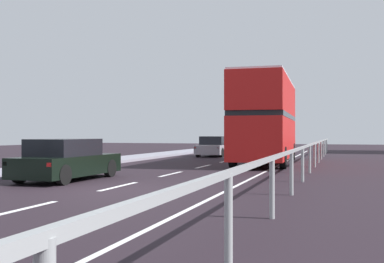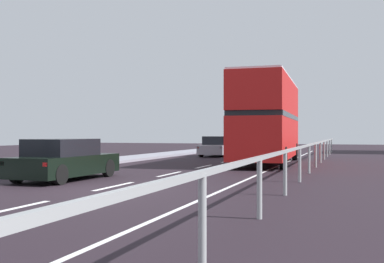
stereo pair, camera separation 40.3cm
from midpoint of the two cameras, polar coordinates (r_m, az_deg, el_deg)
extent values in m
cube|color=black|center=(13.75, -11.02, -7.07)|extent=(73.39, 120.00, 0.10)
cube|color=silver|center=(10.61, -21.06, -8.80)|extent=(0.16, 2.45, 0.01)
cube|color=silver|center=(14.35, -9.67, -6.57)|extent=(0.16, 2.45, 0.01)
cube|color=silver|center=(18.44, -3.19, -5.17)|extent=(0.16, 2.45, 0.01)
cube|color=silver|center=(22.68, 0.88, -4.25)|extent=(0.16, 2.45, 0.01)
cube|color=silver|center=(27.00, 3.66, -3.60)|extent=(0.16, 2.45, 0.01)
cube|color=silver|center=(31.36, 5.67, -3.14)|extent=(0.16, 2.45, 0.01)
cube|color=silver|center=(35.76, 7.18, -2.78)|extent=(0.16, 2.45, 0.01)
cube|color=silver|center=(40.18, 8.36, -2.50)|extent=(0.16, 2.45, 0.01)
cube|color=silver|center=(21.27, 8.96, -4.51)|extent=(0.12, 46.00, 0.01)
cube|color=#95989A|center=(21.02, 13.84, -1.49)|extent=(0.08, 42.00, 0.08)
cylinder|color=#95989A|center=(5.50, 2.30, -10.93)|extent=(0.10, 0.10, 1.13)
cylinder|color=#95989A|center=(8.89, 8.37, -6.84)|extent=(0.10, 0.10, 1.13)
cylinder|color=#95989A|center=(12.34, 11.04, -4.99)|extent=(0.10, 0.10, 1.13)
cylinder|color=#95989A|center=(15.81, 12.53, -3.94)|extent=(0.10, 0.10, 1.13)
cylinder|color=#95989A|center=(19.29, 13.49, -3.27)|extent=(0.10, 0.10, 1.13)
cylinder|color=#95989A|center=(22.78, 14.15, -2.81)|extent=(0.10, 0.10, 1.13)
cylinder|color=#95989A|center=(26.27, 14.63, -2.47)|extent=(0.10, 0.10, 1.13)
cylinder|color=#95989A|center=(29.77, 15.00, -2.20)|extent=(0.10, 0.10, 1.13)
cylinder|color=#95989A|center=(33.26, 15.29, -2.00)|extent=(0.10, 0.10, 1.13)
cylinder|color=#95989A|center=(36.76, 15.53, -1.83)|extent=(0.10, 0.10, 1.13)
cylinder|color=#95989A|center=(40.25, 15.73, -1.69)|extent=(0.10, 0.10, 1.13)
cube|color=red|center=(25.00, 8.52, -0.78)|extent=(2.92, 10.28, 2.00)
cube|color=black|center=(25.01, 8.52, 1.78)|extent=(2.92, 9.87, 0.24)
cube|color=red|center=(25.07, 8.52, 4.06)|extent=(2.92, 10.28, 1.75)
cube|color=silver|center=(25.16, 8.52, 6.16)|extent=(2.86, 10.07, 0.10)
cube|color=black|center=(30.04, 9.66, -0.50)|extent=(2.23, 0.14, 1.40)
cube|color=yellow|center=(30.13, 9.65, 4.17)|extent=(1.48, 0.11, 0.28)
cylinder|color=black|center=(28.83, 7.14, -2.40)|extent=(0.32, 1.01, 1.00)
cylinder|color=black|center=(28.59, 11.66, -2.41)|extent=(0.32, 1.01, 1.00)
cylinder|color=black|center=(21.75, 4.46, -3.10)|extent=(0.32, 1.01, 1.00)
cylinder|color=black|center=(21.44, 10.45, -3.14)|extent=(0.32, 1.01, 1.00)
cube|color=black|center=(16.67, -15.47, -3.94)|extent=(1.85, 4.36, 0.65)
cube|color=black|center=(16.47, -15.89, -1.86)|extent=(1.61, 2.41, 0.57)
cube|color=red|center=(15.45, -22.38, -3.62)|extent=(0.16, 0.06, 0.12)
cube|color=red|center=(14.47, -17.65, -3.85)|extent=(0.16, 0.06, 0.12)
cylinder|color=black|center=(18.35, -14.99, -4.19)|extent=(0.21, 0.64, 0.64)
cylinder|color=black|center=(17.51, -10.56, -4.38)|extent=(0.21, 0.64, 0.64)
cylinder|color=black|center=(16.00, -20.85, -4.76)|extent=(0.21, 0.64, 0.64)
cylinder|color=black|center=(15.02, -16.06, -5.06)|extent=(0.21, 0.64, 0.64)
cube|color=gray|center=(33.04, 2.62, -2.14)|extent=(1.91, 4.63, 0.63)
cube|color=black|center=(32.81, 2.50, -1.09)|extent=(1.64, 2.56, 0.58)
cube|color=red|center=(31.13, 0.02, -1.96)|extent=(0.16, 0.06, 0.12)
cube|color=red|center=(30.65, 2.83, -1.99)|extent=(0.16, 0.06, 0.12)
cylinder|color=black|center=(34.81, 2.08, -2.33)|extent=(0.22, 0.64, 0.64)
cylinder|color=black|center=(34.36, 4.68, -2.35)|extent=(0.22, 0.64, 0.64)
cylinder|color=black|center=(31.78, 0.39, -2.53)|extent=(0.22, 0.64, 0.64)
cylinder|color=black|center=(31.29, 3.21, -2.56)|extent=(0.22, 0.64, 0.64)
camera|label=1|loc=(0.20, -90.54, 0.00)|focal=44.04mm
camera|label=2|loc=(0.20, 89.46, 0.00)|focal=44.04mm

